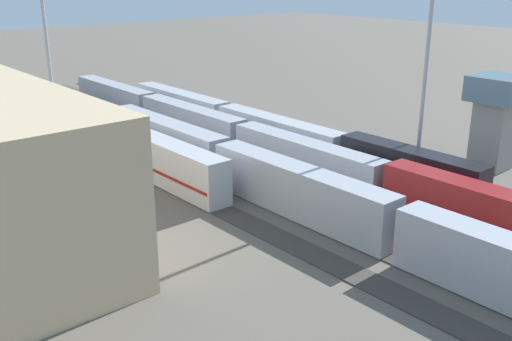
{
  "coord_description": "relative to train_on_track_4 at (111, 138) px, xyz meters",
  "views": [
    {
      "loc": [
        -50.14,
        43.32,
        23.35
      ],
      "look_at": [
        -3.99,
        3.91,
        2.5
      ],
      "focal_mm": 41.26,
      "sensor_mm": 36.0,
      "label": 1
    }
  ],
  "objects": [
    {
      "name": "train_on_track_4",
      "position": [
        0.0,
        0.0,
        0.0
      ],
      "size": [
        47.2,
        3.06,
        5.0
      ],
      "color": "#B7BABF",
      "rests_on": "ground_plane"
    },
    {
      "name": "track_bed_0",
      "position": [
        -17.94,
        -20.0,
        -2.54
      ],
      "size": [
        140.0,
        2.8,
        0.12
      ],
      "primitive_type": "cube",
      "color": "#3D3833",
      "rests_on": "ground_plane"
    },
    {
      "name": "track_bed_2",
      "position": [
        -17.94,
        -10.0,
        -2.54
      ],
      "size": [
        140.0,
        2.8,
        0.12
      ],
      "primitive_type": "cube",
      "color": "#3D3833",
      "rests_on": "ground_plane"
    },
    {
      "name": "ground_plane",
      "position": [
        -17.94,
        -10.0,
        -2.6
      ],
      "size": [
        400.0,
        400.0,
        0.0
      ],
      "primitive_type": "plane",
      "color": "#60594F"
    },
    {
      "name": "light_mast_0",
      "position": [
        -30.51,
        -23.67,
        16.88
      ],
      "size": [
        2.8,
        0.7,
        31.17
      ],
      "color": "#9EA0A5",
      "rests_on": "ground_plane"
    },
    {
      "name": "train_on_track_0",
      "position": [
        -8.79,
        -20.0,
        -0.48
      ],
      "size": [
        66.4,
        3.0,
        4.4
      ],
      "color": "black",
      "rests_on": "ground_plane"
    },
    {
      "name": "train_on_track_3",
      "position": [
        -29.59,
        -5.0,
        0.02
      ],
      "size": [
        71.4,
        3.0,
        5.0
      ],
      "color": "#A8AAB2",
      "rests_on": "ground_plane"
    },
    {
      "name": "track_bed_1",
      "position": [
        -17.94,
        -15.0,
        -2.54
      ],
      "size": [
        140.0,
        2.8,
        0.12
      ],
      "primitive_type": "cube",
      "color": "#4C443D",
      "rests_on": "ground_plane"
    },
    {
      "name": "track_bed_3",
      "position": [
        -17.94,
        -5.0,
        -2.54
      ],
      "size": [
        140.0,
        2.8,
        0.12
      ],
      "primitive_type": "cube",
      "color": "#3D3833",
      "rests_on": "ground_plane"
    },
    {
      "name": "track_bed_4",
      "position": [
        -17.94,
        0.0,
        -2.54
      ],
      "size": [
        140.0,
        2.8,
        0.12
      ],
      "primitive_type": "cube",
      "color": "#3D3833",
      "rests_on": "ground_plane"
    },
    {
      "name": "control_tower",
      "position": [
        -34.37,
        -33.38,
        4.16
      ],
      "size": [
        6.0,
        6.0,
        11.43
      ],
      "color": "gray",
      "rests_on": "ground_plane"
    },
    {
      "name": "train_on_track_1",
      "position": [
        -7.1,
        -15.0,
        -0.51
      ],
      "size": [
        90.6,
        3.0,
        4.4
      ],
      "color": "maroon",
      "rests_on": "ground_plane"
    }
  ]
}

